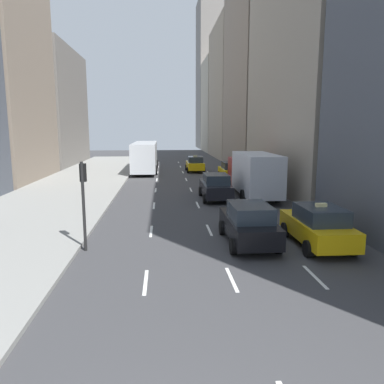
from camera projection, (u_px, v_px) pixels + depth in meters
name	position (u px, v px, depth m)	size (l,w,h in m)	color
sidewalk_left	(71.00, 188.00, 30.15)	(8.00, 66.00, 0.15)	gray
lane_markings	(194.00, 196.00, 26.96)	(5.72, 56.00, 0.01)	white
building_row_right	(244.00, 78.00, 53.04)	(6.00, 94.74, 34.22)	#4C515B
taxi_lead	(318.00, 226.00, 15.54)	(2.02, 4.40, 1.87)	yellow
taxi_second	(231.00, 171.00, 35.37)	(2.02, 4.40, 1.87)	yellow
taxi_third	(195.00, 164.00, 42.06)	(2.02, 4.40, 1.87)	yellow
sedan_black_near	(216.00, 187.00, 25.70)	(2.02, 4.53, 1.79)	black
sedan_silver_behind	(249.00, 223.00, 15.84)	(2.02, 4.53, 1.77)	black
city_bus	(145.00, 156.00, 42.15)	(2.80, 11.61, 3.25)	#B7BCC1
box_truck	(253.00, 173.00, 26.61)	(2.58, 8.40, 3.15)	maroon
traffic_light_pole	(83.00, 191.00, 14.79)	(0.24, 0.42, 3.60)	black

